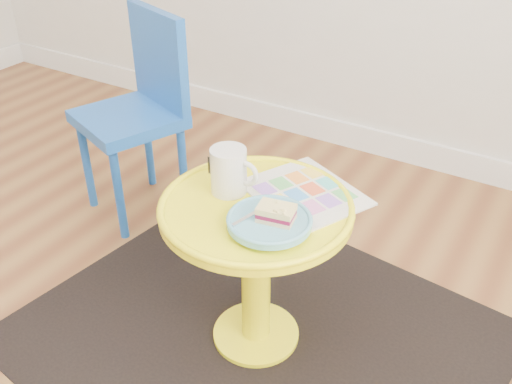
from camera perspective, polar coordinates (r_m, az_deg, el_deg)
The scene contains 8 objects.
rug at distance 1.76m, azimuth 0.00°, elevation -14.15°, with size 1.30×1.10×0.01m, color black.
side_table at distance 1.53m, azimuth 0.00°, elevation -5.48°, with size 0.50×0.50×0.47m.
chair at distance 2.15m, azimuth -11.41°, elevation 8.75°, with size 0.43×0.43×0.76m.
newspaper at distance 1.50m, azimuth 4.86°, elevation -0.07°, with size 0.29×0.25×0.01m, color silver.
mug at distance 1.47m, azimuth -2.66°, elevation 2.25°, with size 0.14×0.09×0.12m.
plate at distance 1.36m, azimuth 1.35°, elevation -3.01°, with size 0.20×0.20×0.02m.
cake_slice at distance 1.34m, azimuth 2.02°, elevation -2.12°, with size 0.10×0.07×0.04m.
fork at distance 1.37m, azimuth 0.01°, elevation -2.04°, with size 0.05×0.14×0.00m.
Camera 1 is at (1.19, -0.31, 1.28)m, focal length 40.00 mm.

